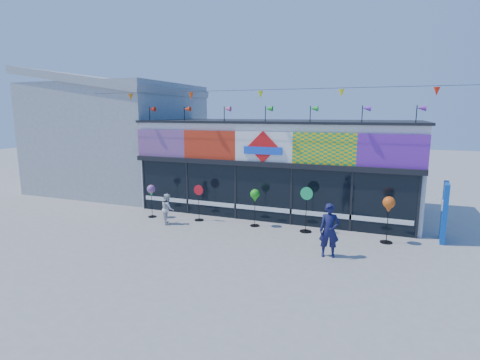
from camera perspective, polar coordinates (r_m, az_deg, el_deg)
The scene contains 11 objects.
ground at distance 12.61m, azimuth -1.46°, elevation -10.41°, with size 80.00×80.00×0.00m, color gray.
kite_shop at distance 17.59m, azimuth 6.05°, elevation 2.33°, with size 16.00×5.70×5.31m.
neighbour_building at distance 23.11m, azimuth -17.94°, elevation 6.65°, with size 8.18×7.20×6.87m.
blue_sign at distance 14.85m, azimuth 28.69°, elevation -4.29°, with size 0.25×1.05×2.08m.
spinner_0 at distance 16.43m, azimuth -13.37°, elevation -1.69°, with size 0.36×0.36×1.41m.
spinner_1 at distance 15.65m, azimuth -6.30°, elevation -3.32°, with size 0.42×0.38×1.51m.
spinner_2 at distance 14.71m, azimuth 2.29°, elevation -2.55°, with size 0.38×0.38×1.49m.
spinner_3 at distance 14.26m, azimuth 10.06°, elevation -4.28°, with size 0.48×0.44×1.72m.
spinner_4 at distance 13.74m, azimuth 21.72°, elevation -3.69°, with size 0.42×0.42×1.64m.
adult_man at distance 12.00m, azimuth 13.46°, elevation -7.50°, with size 0.62×0.41×1.70m, color #14153E.
child at distance 15.45m, azimuth -10.98°, elevation -4.30°, with size 0.60×0.35×1.24m, color silver.
Camera 1 is at (4.60, -10.87, 4.44)m, focal length 28.00 mm.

